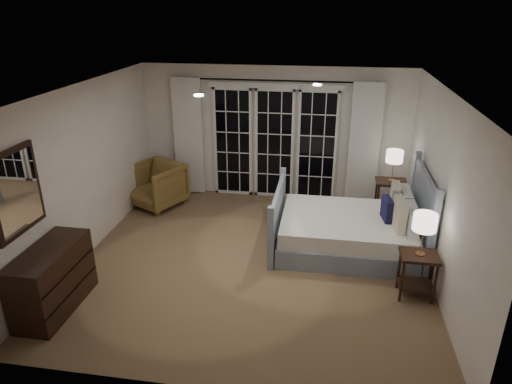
# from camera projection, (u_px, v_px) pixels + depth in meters

# --- Properties ---
(floor) EXTENTS (5.00, 5.00, 0.00)m
(floor) POSITION_uv_depth(u_px,v_px,m) (253.00, 259.00, 6.78)
(floor) COLOR olive
(floor) RESTS_ON ground
(ceiling) EXTENTS (5.00, 5.00, 0.00)m
(ceiling) POSITION_uv_depth(u_px,v_px,m) (253.00, 90.00, 5.82)
(ceiling) COLOR white
(ceiling) RESTS_ON wall_back
(wall_left) EXTENTS (0.02, 5.00, 2.50)m
(wall_left) POSITION_uv_depth(u_px,v_px,m) (85.00, 171.00, 6.66)
(wall_left) COLOR white
(wall_left) RESTS_ON floor
(wall_right) EXTENTS (0.02, 5.00, 2.50)m
(wall_right) POSITION_uv_depth(u_px,v_px,m) (442.00, 192.00, 5.93)
(wall_right) COLOR white
(wall_right) RESTS_ON floor
(wall_back) EXTENTS (5.00, 0.02, 2.50)m
(wall_back) POSITION_uv_depth(u_px,v_px,m) (275.00, 134.00, 8.58)
(wall_back) COLOR white
(wall_back) RESTS_ON floor
(wall_front) EXTENTS (5.00, 0.02, 2.50)m
(wall_front) POSITION_uv_depth(u_px,v_px,m) (207.00, 283.00, 4.02)
(wall_front) COLOR white
(wall_front) RESTS_ON floor
(french_doors) EXTENTS (2.50, 0.04, 2.20)m
(french_doors) POSITION_uv_depth(u_px,v_px,m) (274.00, 142.00, 8.60)
(french_doors) COLOR black
(french_doors) RESTS_ON wall_back
(curtain_rod) EXTENTS (3.50, 0.03, 0.03)m
(curtain_rod) POSITION_uv_depth(u_px,v_px,m) (275.00, 81.00, 8.10)
(curtain_rod) COLOR black
(curtain_rod) RESTS_ON wall_back
(curtain_left) EXTENTS (0.55, 0.10, 2.25)m
(curtain_left) POSITION_uv_depth(u_px,v_px,m) (189.00, 137.00, 8.75)
(curtain_left) COLOR silver
(curtain_left) RESTS_ON curtain_rod
(curtain_right) EXTENTS (0.55, 0.10, 2.25)m
(curtain_right) POSITION_uv_depth(u_px,v_px,m) (364.00, 145.00, 8.27)
(curtain_right) COLOR silver
(curtain_right) RESTS_ON curtain_rod
(downlight_a) EXTENTS (0.12, 0.12, 0.01)m
(downlight_a) POSITION_uv_depth(u_px,v_px,m) (317.00, 85.00, 6.25)
(downlight_a) COLOR white
(downlight_a) RESTS_ON ceiling
(downlight_b) EXTENTS (0.12, 0.12, 0.01)m
(downlight_b) POSITION_uv_depth(u_px,v_px,m) (199.00, 95.00, 5.54)
(downlight_b) COLOR white
(downlight_b) RESTS_ON ceiling
(bed) EXTENTS (2.19, 1.57, 1.27)m
(bed) POSITION_uv_depth(u_px,v_px,m) (351.00, 230.00, 6.96)
(bed) COLOR #858FA0
(bed) RESTS_ON floor
(nightstand_left) EXTENTS (0.47, 0.38, 0.61)m
(nightstand_left) POSITION_uv_depth(u_px,v_px,m) (418.00, 269.00, 5.79)
(nightstand_left) COLOR black
(nightstand_left) RESTS_ON floor
(nightstand_right) EXTENTS (0.52, 0.42, 0.67)m
(nightstand_right) POSITION_uv_depth(u_px,v_px,m) (390.00, 193.00, 7.99)
(nightstand_right) COLOR black
(nightstand_right) RESTS_ON floor
(lamp_left) EXTENTS (0.29, 0.29, 0.56)m
(lamp_left) POSITION_uv_depth(u_px,v_px,m) (425.00, 223.00, 5.54)
(lamp_left) COLOR #C0844C
(lamp_left) RESTS_ON nightstand_left
(lamp_right) EXTENTS (0.28, 0.28, 0.55)m
(lamp_right) POSITION_uv_depth(u_px,v_px,m) (395.00, 157.00, 7.73)
(lamp_right) COLOR #C0844C
(lamp_right) RESTS_ON nightstand_right
(armchair) EXTENTS (1.18, 1.19, 0.81)m
(armchair) POSITION_uv_depth(u_px,v_px,m) (156.00, 185.00, 8.44)
(armchair) COLOR brown
(armchair) RESTS_ON floor
(dresser) EXTENTS (0.50, 1.17, 0.83)m
(dresser) POSITION_uv_depth(u_px,v_px,m) (53.00, 279.00, 5.56)
(dresser) COLOR black
(dresser) RESTS_ON floor
(mirror) EXTENTS (0.05, 0.85, 1.00)m
(mirror) POSITION_uv_depth(u_px,v_px,m) (16.00, 192.00, 5.15)
(mirror) COLOR black
(mirror) RESTS_ON wall_left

